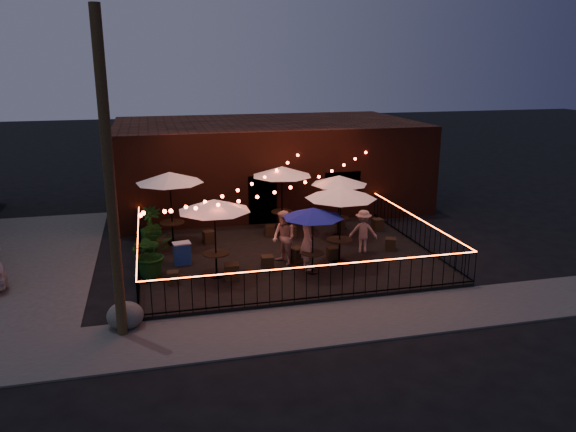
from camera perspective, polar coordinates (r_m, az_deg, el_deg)
name	(u,v)px	position (r m, az deg, el deg)	size (l,w,h in m)	color
ground	(300,279)	(18.14, 1.25, -6.41)	(110.00, 110.00, 0.00)	black
patio	(286,256)	(19.92, -0.25, -4.13)	(10.00, 8.00, 0.15)	black
sidewalk	(332,322)	(15.29, 4.49, -10.72)	(18.00, 2.50, 0.05)	#44413F
brick_building	(267,163)	(27.20, -2.20, 5.39)	(14.00, 8.00, 4.00)	#35170E
utility_pole	(110,182)	(13.95, -17.66, 3.32)	(0.26, 0.26, 8.00)	#372816
fence_front	(319,283)	(16.11, 3.13, -6.79)	(10.00, 0.04, 1.04)	black
fence_left	(139,252)	(19.24, -14.91, -3.54)	(0.04, 8.00, 1.04)	black
fence_right	(416,231)	(21.42, 12.86, -1.46)	(0.04, 8.00, 1.04)	black
festoon_lights	(258,193)	(18.75, -3.05, 2.38)	(10.02, 8.72, 1.32)	red
cafe_table_0	(214,206)	(17.38, -7.51, 0.99)	(2.97, 2.97, 2.52)	black
cafe_table_1	(170,178)	(20.85, -11.94, 3.76)	(2.95, 2.95, 2.74)	black
cafe_table_2	(313,214)	(17.65, 2.57, 0.25)	(2.49, 2.49, 2.17)	black
cafe_table_3	(282,172)	(22.02, -0.62, 4.48)	(2.84, 2.84, 2.64)	black
cafe_table_4	(341,194)	(18.54, 5.40, 2.26)	(3.03, 3.03, 2.62)	black
cafe_table_5	(339,181)	(21.52, 5.23, 3.58)	(2.40, 2.40, 2.41)	black
bistro_chair_0	(173,278)	(17.64, -11.60, -6.17)	(0.34, 0.34, 0.40)	black
bistro_chair_1	(232,272)	(17.69, -5.72, -5.66)	(0.43, 0.43, 0.51)	black
bistro_chair_2	(162,245)	(20.70, -12.65, -2.91)	(0.36, 0.36, 0.43)	black
bistro_chair_3	(209,237)	(21.27, -8.05, -2.13)	(0.39, 0.39, 0.47)	black
bistro_chair_4	(267,263)	(18.43, -2.10, -4.78)	(0.39, 0.39, 0.47)	black
bistro_chair_5	(296,255)	(19.13, 0.87, -3.96)	(0.42, 0.42, 0.49)	black
bistro_chair_6	(270,230)	(21.95, -1.82, -1.48)	(0.36, 0.36, 0.42)	black
bistro_chair_7	(290,232)	(21.71, 0.24, -1.62)	(0.39, 0.39, 0.46)	black
bistro_chair_8	(333,254)	(19.39, 4.55, -3.83)	(0.36, 0.36, 0.43)	black
bistro_chair_9	(390,244)	(20.63, 10.36, -2.83)	(0.37, 0.37, 0.44)	black
bistro_chair_10	(340,223)	(23.00, 5.34, -0.69)	(0.39, 0.39, 0.46)	black
bistro_chair_11	(378,225)	(22.93, 9.08, -0.86)	(0.40, 0.40, 0.47)	black
patron_a	(307,241)	(18.23, 1.97, -2.54)	(0.71, 0.47, 1.95)	#DDA48E
patron_b	(284,238)	(18.71, -0.42, -2.24)	(0.89, 0.69, 1.83)	beige
patron_c	(363,231)	(20.10, 7.65, -1.54)	(1.00, 0.58, 1.55)	beige
potted_shrub_a	(151,253)	(18.27, -13.73, -3.70)	(1.35, 1.17, 1.50)	#143D15
potted_shrub_b	(152,242)	(19.61, -13.70, -2.54)	(0.76, 0.62, 1.39)	#1B3E0E
potted_shrub_c	(150,226)	(21.43, -13.83, -0.98)	(0.79, 0.79, 1.41)	#163411
cooler	(182,253)	(19.20, -10.71, -3.72)	(0.63, 0.49, 0.76)	#1D44A7
boulder	(125,316)	(15.43, -16.21, -9.69)	(0.92, 0.79, 0.72)	#4D4D47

